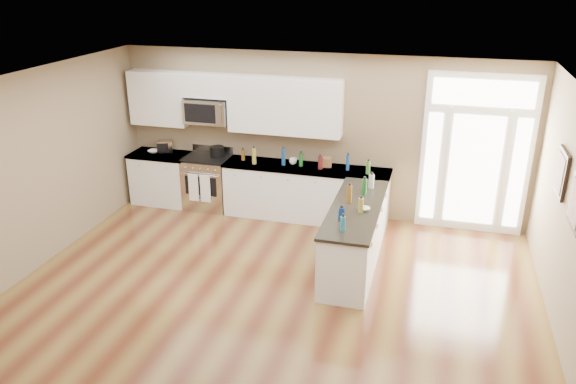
{
  "coord_description": "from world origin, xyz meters",
  "views": [
    {
      "loc": [
        1.93,
        -5.03,
        4.08
      ],
      "look_at": [
        -0.01,
        2.0,
        1.15
      ],
      "focal_mm": 35.0,
      "sensor_mm": 36.0,
      "label": 1
    }
  ],
  "objects_px": {
    "peninsula_cabinet": "(355,238)",
    "toaster_oven": "(165,146)",
    "stockpot": "(217,151)",
    "kitchen_range": "(208,182)"
  },
  "relations": [
    {
      "from": "stockpot",
      "to": "toaster_oven",
      "type": "bearing_deg",
      "value": 179.11
    },
    {
      "from": "kitchen_range",
      "to": "stockpot",
      "type": "xyz_separation_m",
      "value": [
        0.16,
        0.11,
        0.57
      ]
    },
    {
      "from": "toaster_oven",
      "to": "stockpot",
      "type": "bearing_deg",
      "value": -24.22
    },
    {
      "from": "peninsula_cabinet",
      "to": "kitchen_range",
      "type": "xyz_separation_m",
      "value": [
        -2.89,
        1.45,
        0.04
      ]
    },
    {
      "from": "peninsula_cabinet",
      "to": "toaster_oven",
      "type": "bearing_deg",
      "value": 157.28
    },
    {
      "from": "peninsula_cabinet",
      "to": "kitchen_range",
      "type": "distance_m",
      "value": 3.24
    },
    {
      "from": "peninsula_cabinet",
      "to": "toaster_oven",
      "type": "relative_size",
      "value": 9.02
    },
    {
      "from": "kitchen_range",
      "to": "stockpot",
      "type": "relative_size",
      "value": 4.3
    },
    {
      "from": "stockpot",
      "to": "kitchen_range",
      "type": "bearing_deg",
      "value": -146.39
    },
    {
      "from": "stockpot",
      "to": "toaster_oven",
      "type": "height_order",
      "value": "toaster_oven"
    }
  ]
}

